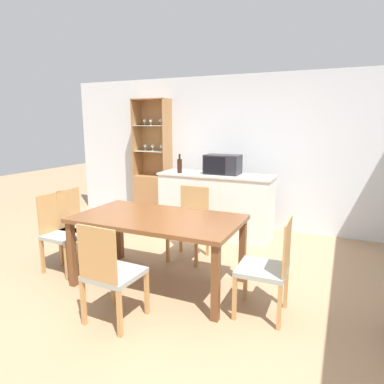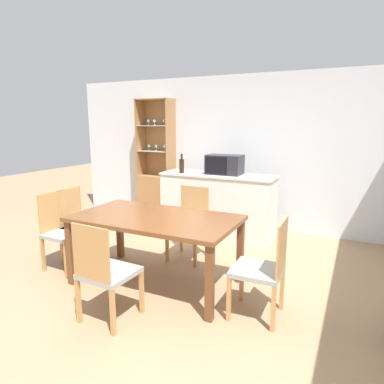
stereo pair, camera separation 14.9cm
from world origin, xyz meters
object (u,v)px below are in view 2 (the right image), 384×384
(dining_chair_side_right_near, at_px, (263,269))
(dining_chair_side_left_near, at_px, (63,231))
(dining_chair_head_far, at_px, (189,223))
(dining_chair_head_near, at_px, (106,272))
(dining_table, at_px, (155,224))
(microwave, at_px, (225,165))
(wine_bottle, at_px, (182,165))
(dining_chair_side_left_far, at_px, (81,225))
(display_cabinet, at_px, (157,185))

(dining_chair_side_right_near, xyz_separation_m, dining_chair_side_left_near, (-2.47, 0.00, 0.00))
(dining_chair_head_far, bearing_deg, dining_chair_side_right_near, 140.85)
(dining_chair_head_near, bearing_deg, dining_table, 92.47)
(dining_chair_side_right_near, xyz_separation_m, microwave, (-1.15, 2.04, 0.67))
(dining_chair_side_left_near, bearing_deg, dining_chair_head_far, 131.60)
(wine_bottle, bearing_deg, dining_chair_side_left_near, -109.52)
(dining_chair_side_left_far, bearing_deg, dining_table, 80.99)
(dining_chair_head_far, distance_m, dining_chair_side_left_far, 1.41)
(display_cabinet, relative_size, dining_chair_head_far, 2.33)
(dining_table, xyz_separation_m, dining_chair_head_near, (-0.00, -0.83, -0.22))
(dining_chair_head_near, xyz_separation_m, microwave, (0.08, 2.72, 0.67))
(dining_chair_side_left_near, bearing_deg, dining_chair_head_near, 63.88)
(dining_chair_head_far, bearing_deg, display_cabinet, -47.14)
(microwave, height_order, wine_bottle, wine_bottle)
(microwave, bearing_deg, dining_chair_head_far, -94.36)
(display_cabinet, height_order, dining_chair_side_left_near, display_cabinet)
(dining_table, distance_m, dining_chair_head_near, 0.86)
(display_cabinet, bearing_deg, wine_bottle, -36.50)
(dining_chair_head_far, height_order, microwave, microwave)
(dining_table, xyz_separation_m, dining_chair_head_far, (-0.00, 0.83, -0.22))
(dining_chair_side_right_near, distance_m, dining_chair_side_left_near, 2.47)
(dining_chair_side_right_near, xyz_separation_m, wine_bottle, (-1.81, 1.86, 0.64))
(dining_table, relative_size, dining_chair_head_near, 1.90)
(dining_chair_head_far, distance_m, dining_chair_side_left_near, 1.58)
(dining_table, relative_size, microwave, 3.31)
(dining_chair_head_near, bearing_deg, microwave, 90.90)
(dining_table, bearing_deg, dining_chair_side_left_near, -173.28)
(microwave, xyz_separation_m, wine_bottle, (-0.65, -0.17, -0.03))
(dining_table, bearing_deg, dining_chair_head_far, 90.04)
(dining_chair_head_near, relative_size, wine_bottle, 3.10)
(display_cabinet, xyz_separation_m, dining_table, (1.45, -2.36, 0.07))
(dining_table, distance_m, microwave, 1.94)
(display_cabinet, distance_m, dining_chair_side_right_near, 3.67)
(dining_chair_side_right_near, bearing_deg, display_cabinet, 45.79)
(dining_chair_side_right_near, height_order, dining_chair_side_left_far, same)
(dining_chair_side_right_near, height_order, microwave, microwave)
(display_cabinet, relative_size, wine_bottle, 7.22)
(wine_bottle, bearing_deg, dining_table, -71.44)
(wine_bottle, bearing_deg, dining_chair_head_far, -56.81)
(dining_chair_head_near, xyz_separation_m, dining_chair_side_right_near, (1.24, 0.69, 0.00))
(display_cabinet, relative_size, dining_chair_head_near, 2.33)
(dining_table, xyz_separation_m, dining_chair_side_left_far, (-1.23, 0.15, -0.22))
(dining_table, relative_size, wine_bottle, 5.89)
(display_cabinet, xyz_separation_m, microwave, (1.53, -0.47, 0.52))
(dining_chair_head_near, xyz_separation_m, dining_chair_side_left_far, (-1.23, 0.98, 0.00))
(dining_chair_head_far, xyz_separation_m, wine_bottle, (-0.57, 0.88, 0.64))
(dining_table, height_order, dining_chair_head_near, dining_chair_head_near)
(dining_chair_side_left_far, distance_m, dining_chair_side_left_near, 0.29)
(dining_chair_side_right_near, bearing_deg, dining_chair_side_left_near, 88.81)
(dining_chair_side_right_near, distance_m, microwave, 2.43)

